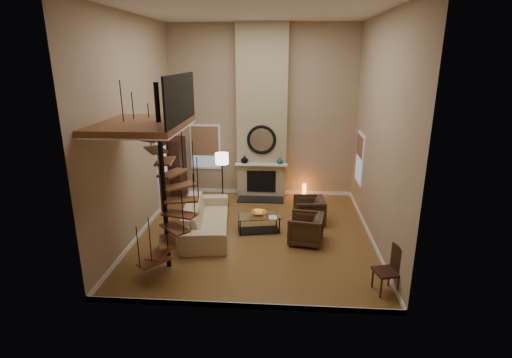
# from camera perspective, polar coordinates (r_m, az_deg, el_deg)

# --- Properties ---
(ground) EXTENTS (6.00, 6.50, 0.01)m
(ground) POSITION_cam_1_polar(r_m,az_deg,el_deg) (10.55, -0.16, -7.96)
(ground) COLOR olive
(ground) RESTS_ON ground
(back_wall) EXTENTS (6.00, 0.02, 5.50)m
(back_wall) POSITION_cam_1_polar(r_m,az_deg,el_deg) (12.90, 0.91, 9.53)
(back_wall) COLOR tan
(back_wall) RESTS_ON ground
(front_wall) EXTENTS (6.00, 0.02, 5.50)m
(front_wall) POSITION_cam_1_polar(r_m,az_deg,el_deg) (6.54, -2.28, 1.78)
(front_wall) COLOR tan
(front_wall) RESTS_ON ground
(left_wall) EXTENTS (0.02, 6.50, 5.50)m
(left_wall) POSITION_cam_1_polar(r_m,az_deg,el_deg) (10.36, -17.08, 6.84)
(left_wall) COLOR tan
(left_wall) RESTS_ON ground
(right_wall) EXTENTS (0.02, 6.50, 5.50)m
(right_wall) POSITION_cam_1_polar(r_m,az_deg,el_deg) (9.94, 17.46, 6.39)
(right_wall) COLOR tan
(right_wall) RESTS_ON ground
(ceiling) EXTENTS (6.00, 6.50, 0.01)m
(ceiling) POSITION_cam_1_polar(r_m,az_deg,el_deg) (9.59, -0.19, 23.28)
(ceiling) COLOR silver
(ceiling) RESTS_ON back_wall
(baseboard_back) EXTENTS (6.00, 0.02, 0.12)m
(baseboard_back) POSITION_cam_1_polar(r_m,az_deg,el_deg) (13.52, 0.86, -1.84)
(baseboard_back) COLOR white
(baseboard_back) RESTS_ON ground
(baseboard_front) EXTENTS (6.00, 0.02, 0.12)m
(baseboard_front) POSITION_cam_1_polar(r_m,az_deg,el_deg) (7.72, -2.02, -17.82)
(baseboard_front) COLOR white
(baseboard_front) RESTS_ON ground
(baseboard_left) EXTENTS (0.02, 6.50, 0.12)m
(baseboard_left) POSITION_cam_1_polar(r_m,az_deg,el_deg) (11.13, -15.81, -6.89)
(baseboard_left) COLOR white
(baseboard_left) RESTS_ON ground
(baseboard_right) EXTENTS (0.02, 6.50, 0.12)m
(baseboard_right) POSITION_cam_1_polar(r_m,az_deg,el_deg) (10.74, 16.12, -7.82)
(baseboard_right) COLOR white
(baseboard_right) RESTS_ON ground
(chimney_breast) EXTENTS (1.60, 0.38, 5.50)m
(chimney_breast) POSITION_cam_1_polar(r_m,az_deg,el_deg) (12.71, 0.86, 9.42)
(chimney_breast) COLOR tan
(chimney_breast) RESTS_ON ground
(hearth) EXTENTS (1.50, 0.60, 0.04)m
(hearth) POSITION_cam_1_polar(r_m,az_deg,el_deg) (12.90, 0.69, -2.99)
(hearth) COLOR black
(hearth) RESTS_ON ground
(firebox) EXTENTS (0.95, 0.02, 0.72)m
(firebox) POSITION_cam_1_polar(r_m,az_deg,el_deg) (13.01, 0.77, -0.35)
(firebox) COLOR black
(firebox) RESTS_ON chimney_breast
(mantel) EXTENTS (1.70, 0.18, 0.06)m
(mantel) POSITION_cam_1_polar(r_m,az_deg,el_deg) (12.76, 0.76, 2.11)
(mantel) COLOR white
(mantel) RESTS_ON chimney_breast
(mirror_frame) EXTENTS (0.94, 0.10, 0.94)m
(mirror_frame) POSITION_cam_1_polar(r_m,az_deg,el_deg) (12.63, 0.79, 5.68)
(mirror_frame) COLOR black
(mirror_frame) RESTS_ON chimney_breast
(mirror_disc) EXTENTS (0.80, 0.01, 0.80)m
(mirror_disc) POSITION_cam_1_polar(r_m,az_deg,el_deg) (12.64, 0.79, 5.69)
(mirror_disc) COLOR white
(mirror_disc) RESTS_ON chimney_breast
(vase_left) EXTENTS (0.24, 0.24, 0.25)m
(vase_left) POSITION_cam_1_polar(r_m,az_deg,el_deg) (12.80, -1.69, 2.86)
(vase_left) COLOR black
(vase_left) RESTS_ON mantel
(vase_right) EXTENTS (0.20, 0.20, 0.21)m
(vase_right) POSITION_cam_1_polar(r_m,az_deg,el_deg) (12.74, 3.47, 2.68)
(vase_right) COLOR #164E4D
(vase_right) RESTS_ON mantel
(window_back) EXTENTS (1.02, 0.06, 1.52)m
(window_back) POSITION_cam_1_polar(r_m,az_deg,el_deg) (13.31, -7.34, 4.70)
(window_back) COLOR white
(window_back) RESTS_ON back_wall
(window_right) EXTENTS (0.06, 1.02, 1.52)m
(window_right) POSITION_cam_1_polar(r_m,az_deg,el_deg) (12.08, 14.79, 2.99)
(window_right) COLOR white
(window_right) RESTS_ON right_wall
(entry_door) EXTENTS (0.10, 1.05, 2.16)m
(entry_door) POSITION_cam_1_polar(r_m,az_deg,el_deg) (12.38, -13.30, 0.67)
(entry_door) COLOR white
(entry_door) RESTS_ON ground
(loft) EXTENTS (1.70, 2.20, 1.09)m
(loft) POSITION_cam_1_polar(r_m,az_deg,el_deg) (8.28, -15.52, 7.92)
(loft) COLOR brown
(loft) RESTS_ON left_wall
(spiral_stair) EXTENTS (1.47, 1.47, 4.06)m
(spiral_stair) POSITION_cam_1_polar(r_m,az_deg,el_deg) (8.55, -13.07, -1.67)
(spiral_stair) COLOR black
(spiral_stair) RESTS_ON ground
(hutch) EXTENTS (0.42, 0.90, 2.02)m
(hutch) POSITION_cam_1_polar(r_m,az_deg,el_deg) (13.30, -11.30, 1.51)
(hutch) COLOR black
(hutch) RESTS_ON ground
(sofa) EXTENTS (1.46, 2.96, 0.83)m
(sofa) POSITION_cam_1_polar(r_m,az_deg,el_deg) (10.61, -7.25, -5.59)
(sofa) COLOR #CBB78D
(sofa) RESTS_ON ground
(armchair_near) EXTENTS (0.91, 0.89, 0.77)m
(armchair_near) POSITION_cam_1_polar(r_m,az_deg,el_deg) (11.20, 8.07, -4.57)
(armchair_near) COLOR #432E1E
(armchair_near) RESTS_ON ground
(armchair_far) EXTENTS (0.97, 0.95, 0.77)m
(armchair_far) POSITION_cam_1_polar(r_m,az_deg,el_deg) (10.03, 7.62, -7.24)
(armchair_far) COLOR #432E1E
(armchair_far) RESTS_ON ground
(coffee_table) EXTENTS (1.27, 0.82, 0.45)m
(coffee_table) POSITION_cam_1_polar(r_m,az_deg,el_deg) (10.59, 0.41, -6.14)
(coffee_table) COLOR silver
(coffee_table) RESTS_ON ground
(bowl) EXTENTS (0.41, 0.41, 0.10)m
(bowl) POSITION_cam_1_polar(r_m,az_deg,el_deg) (10.55, 0.43, -4.96)
(bowl) COLOR gold
(bowl) RESTS_ON coffee_table
(book) EXTENTS (0.23, 0.30, 0.03)m
(book) POSITION_cam_1_polar(r_m,az_deg,el_deg) (10.36, 2.30, -5.61)
(book) COLOR gray
(book) RESTS_ON coffee_table
(floor_lamp) EXTENTS (0.41, 0.41, 1.71)m
(floor_lamp) POSITION_cam_1_polar(r_m,az_deg,el_deg) (11.98, -4.94, 2.34)
(floor_lamp) COLOR black
(floor_lamp) RESTS_ON ground
(accent_lamp) EXTENTS (0.13, 0.13, 0.45)m
(accent_lamp) POSITION_cam_1_polar(r_m,az_deg,el_deg) (13.14, 6.97, -1.67)
(accent_lamp) COLOR orange
(accent_lamp) RESTS_ON ground
(side_chair) EXTENTS (0.55, 0.55, 0.97)m
(side_chair) POSITION_cam_1_polar(r_m,az_deg,el_deg) (8.38, 18.91, -12.02)
(side_chair) COLOR black
(side_chair) RESTS_ON ground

